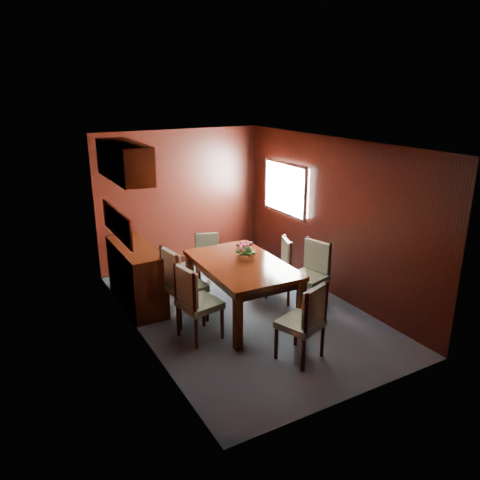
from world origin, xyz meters
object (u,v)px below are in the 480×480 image
dining_table (242,270)px  flower_centerpiece (246,250)px  chair_head (306,318)px  chair_right_near (312,270)px  sideboard (136,276)px  chair_left_near (194,299)px

dining_table → flower_centerpiece: flower_centerpiece is taller
dining_table → chair_head: size_ratio=1.77×
dining_table → chair_right_near: chair_right_near is taller
dining_table → flower_centerpiece: size_ratio=6.47×
sideboard → dining_table: size_ratio=0.81×
sideboard → flower_centerpiece: size_ratio=5.24×
chair_right_near → chair_head: bearing=124.5°
chair_left_near → dining_table: bearing=99.1°
chair_right_near → flower_centerpiece: 1.05m
sideboard → chair_left_near: size_ratio=1.38×
chair_right_near → flower_centerpiece: size_ratio=3.69×
dining_table → chair_right_near: 1.08m
flower_centerpiece → chair_right_near: bearing=-19.1°
flower_centerpiece → dining_table: bearing=-139.8°
chair_right_near → chair_left_near: bearing=76.9°
chair_right_near → flower_centerpiece: (-0.93, 0.32, 0.38)m
dining_table → chair_head: 1.36m
sideboard → flower_centerpiece: (1.29, -0.96, 0.47)m
chair_head → dining_table: bearing=74.3°
chair_head → flower_centerpiece: (0.04, 1.46, 0.38)m
dining_table → chair_right_near: size_ratio=1.75×
sideboard → chair_right_near: 2.57m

